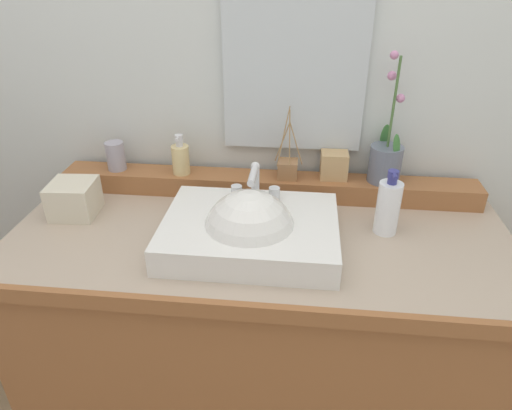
{
  "coord_description": "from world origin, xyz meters",
  "views": [
    {
      "loc": [
        0.11,
        -1.1,
        1.6
      ],
      "look_at": [
        -0.01,
        -0.02,
        1.0
      ],
      "focal_mm": 32.13,
      "sensor_mm": 36.0,
      "label": 1
    }
  ],
  "objects_px": {
    "trinket_box": "(334,165)",
    "tissue_box": "(74,199)",
    "potted_plant": "(386,159)",
    "reed_diffuser": "(288,168)",
    "tumbler_cup": "(116,156)",
    "soap_dispenser": "(181,158)",
    "lotion_bottle": "(388,207)",
    "sink_basin": "(250,233)"
  },
  "relations": [
    {
      "from": "potted_plant",
      "to": "trinket_box",
      "type": "height_order",
      "value": "potted_plant"
    },
    {
      "from": "reed_diffuser",
      "to": "trinket_box",
      "type": "bearing_deg",
      "value": 6.38
    },
    {
      "from": "lotion_bottle",
      "to": "tissue_box",
      "type": "relative_size",
      "value": 1.48
    },
    {
      "from": "trinket_box",
      "to": "lotion_bottle",
      "type": "xyz_separation_m",
      "value": [
        0.14,
        -0.21,
        -0.03
      ]
    },
    {
      "from": "tumbler_cup",
      "to": "potted_plant",
      "type": "bearing_deg",
      "value": 0.39
    },
    {
      "from": "potted_plant",
      "to": "trinket_box",
      "type": "relative_size",
      "value": 4.63
    },
    {
      "from": "potted_plant",
      "to": "lotion_bottle",
      "type": "relative_size",
      "value": 2.07
    },
    {
      "from": "soap_dispenser",
      "to": "trinket_box",
      "type": "xyz_separation_m",
      "value": [
        0.49,
        0.02,
        -0.01
      ]
    },
    {
      "from": "sink_basin",
      "to": "reed_diffuser",
      "type": "relative_size",
      "value": 1.99
    },
    {
      "from": "sink_basin",
      "to": "tissue_box",
      "type": "relative_size",
      "value": 3.61
    },
    {
      "from": "tumbler_cup",
      "to": "soap_dispenser",
      "type": "bearing_deg",
      "value": -2.21
    },
    {
      "from": "reed_diffuser",
      "to": "sink_basin",
      "type": "bearing_deg",
      "value": -105.88
    },
    {
      "from": "tumbler_cup",
      "to": "tissue_box",
      "type": "relative_size",
      "value": 0.73
    },
    {
      "from": "trinket_box",
      "to": "lotion_bottle",
      "type": "bearing_deg",
      "value": -56.29
    },
    {
      "from": "reed_diffuser",
      "to": "tissue_box",
      "type": "height_order",
      "value": "reed_diffuser"
    },
    {
      "from": "potted_plant",
      "to": "reed_diffuser",
      "type": "relative_size",
      "value": 1.69
    },
    {
      "from": "tissue_box",
      "to": "trinket_box",
      "type": "bearing_deg",
      "value": 14.49
    },
    {
      "from": "sink_basin",
      "to": "reed_diffuser",
      "type": "bearing_deg",
      "value": 74.12
    },
    {
      "from": "lotion_bottle",
      "to": "reed_diffuser",
      "type": "bearing_deg",
      "value": 146.91
    },
    {
      "from": "soap_dispenser",
      "to": "sink_basin",
      "type": "bearing_deg",
      "value": -48.66
    },
    {
      "from": "lotion_bottle",
      "to": "tumbler_cup",
      "type": "bearing_deg",
      "value": 167.31
    },
    {
      "from": "potted_plant",
      "to": "tumbler_cup",
      "type": "height_order",
      "value": "potted_plant"
    },
    {
      "from": "tissue_box",
      "to": "potted_plant",
      "type": "bearing_deg",
      "value": 11.8
    },
    {
      "from": "sink_basin",
      "to": "reed_diffuser",
      "type": "height_order",
      "value": "reed_diffuser"
    },
    {
      "from": "soap_dispenser",
      "to": "lotion_bottle",
      "type": "xyz_separation_m",
      "value": [
        0.64,
        -0.19,
        -0.04
      ]
    },
    {
      "from": "potted_plant",
      "to": "tissue_box",
      "type": "bearing_deg",
      "value": -168.2
    },
    {
      "from": "reed_diffuser",
      "to": "lotion_bottle",
      "type": "distance_m",
      "value": 0.35
    },
    {
      "from": "potted_plant",
      "to": "reed_diffuser",
      "type": "xyz_separation_m",
      "value": [
        -0.3,
        -0.01,
        -0.04
      ]
    },
    {
      "from": "lotion_bottle",
      "to": "tissue_box",
      "type": "distance_m",
      "value": 0.93
    },
    {
      "from": "soap_dispenser",
      "to": "reed_diffuser",
      "type": "relative_size",
      "value": 0.56
    },
    {
      "from": "sink_basin",
      "to": "tumbler_cup",
      "type": "relative_size",
      "value": 4.95
    },
    {
      "from": "soap_dispenser",
      "to": "trinket_box",
      "type": "height_order",
      "value": "soap_dispenser"
    },
    {
      "from": "potted_plant",
      "to": "tissue_box",
      "type": "height_order",
      "value": "potted_plant"
    },
    {
      "from": "potted_plant",
      "to": "soap_dispenser",
      "type": "height_order",
      "value": "potted_plant"
    },
    {
      "from": "sink_basin",
      "to": "tumbler_cup",
      "type": "distance_m",
      "value": 0.58
    },
    {
      "from": "potted_plant",
      "to": "tumbler_cup",
      "type": "xyz_separation_m",
      "value": [
        -0.87,
        -0.01,
        -0.03
      ]
    },
    {
      "from": "potted_plant",
      "to": "lotion_bottle",
      "type": "xyz_separation_m",
      "value": [
        -0.01,
        -0.2,
        -0.06
      ]
    },
    {
      "from": "trinket_box",
      "to": "tissue_box",
      "type": "bearing_deg",
      "value": -166.84
    },
    {
      "from": "soap_dispenser",
      "to": "tissue_box",
      "type": "bearing_deg",
      "value": -147.83
    },
    {
      "from": "potted_plant",
      "to": "sink_basin",
      "type": "bearing_deg",
      "value": -141.25
    },
    {
      "from": "trinket_box",
      "to": "tissue_box",
      "type": "relative_size",
      "value": 0.66
    },
    {
      "from": "tumbler_cup",
      "to": "lotion_bottle",
      "type": "xyz_separation_m",
      "value": [
        0.86,
        -0.19,
        -0.03
      ]
    }
  ]
}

